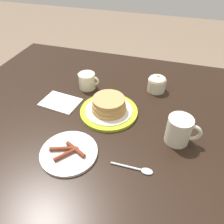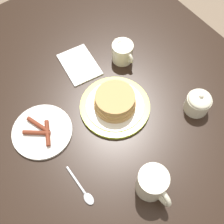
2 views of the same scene
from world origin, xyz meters
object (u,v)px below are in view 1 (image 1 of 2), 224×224
napkin (60,102)px  spoon (139,169)px  sugar_bowl (157,83)px  creamer_pitcher (87,81)px  pancake_plate (109,107)px  side_plate_bacon (69,152)px  coffee_mug (180,130)px

napkin → spoon: 0.46m
sugar_bowl → napkin: bearing=-150.6°
creamer_pitcher → pancake_plate: bearing=-43.2°
creamer_pitcher → napkin: bearing=-115.3°
creamer_pitcher → sugar_bowl: size_ratio=1.32×
side_plate_bacon → pancake_plate: bearing=74.7°
coffee_mug → creamer_pitcher: size_ratio=1.08×
pancake_plate → side_plate_bacon: bearing=-105.3°
coffee_mug → napkin: coffee_mug is taller
side_plate_bacon → napkin: size_ratio=1.12×
pancake_plate → spoon: pancake_plate is taller
pancake_plate → sugar_bowl: (0.16, 0.21, 0.01)m
coffee_mug → sugar_bowl: 0.31m
creamer_pitcher → sugar_bowl: bearing=12.8°
creamer_pitcher → coffee_mug: bearing=-27.3°
side_plate_bacon → sugar_bowl: (0.22, 0.45, 0.03)m
side_plate_bacon → spoon: 0.23m
coffee_mug → pancake_plate: bearing=164.3°
creamer_pitcher → napkin: size_ratio=0.65×
coffee_mug → sugar_bowl: (-0.12, 0.29, -0.01)m
coffee_mug → creamer_pitcher: (-0.43, 0.22, -0.01)m
creamer_pitcher → napkin: 0.16m
pancake_plate → side_plate_bacon: pancake_plate is taller
coffee_mug → spoon: 0.20m
pancake_plate → napkin: bearing=179.7°
spoon → creamer_pitcher: bearing=130.2°
sugar_bowl → coffee_mug: bearing=-68.4°
pancake_plate → sugar_bowl: bearing=53.5°
side_plate_bacon → coffee_mug: size_ratio=1.61×
spoon → coffee_mug: bearing=56.9°
pancake_plate → coffee_mug: 0.29m
side_plate_bacon → creamer_pitcher: bearing=102.8°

